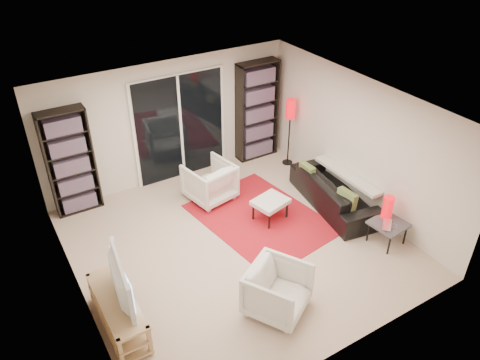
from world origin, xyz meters
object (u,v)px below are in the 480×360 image
side_table (388,225)px  armchair_back (210,182)px  tv_stand (118,312)px  armchair_front (278,291)px  bookshelf_right (257,111)px  floor_lamp (290,115)px  bookshelf_left (70,163)px  ottoman (270,203)px  sofa (334,191)px

side_table → armchair_back: bearing=125.4°
tv_stand → armchair_front: armchair_front is taller
bookshelf_right → floor_lamp: bookshelf_right is taller
armchair_back → armchair_front: armchair_back is taller
bookshelf_left → ottoman: 3.54m
armchair_back → armchair_front: bearing=69.6°
armchair_front → bookshelf_right: bearing=30.4°
armchair_front → ottoman: size_ratio=1.17×
armchair_front → sofa: bearing=2.8°
sofa → armchair_back: armchair_back is taller
tv_stand → sofa: size_ratio=0.67×
bookshelf_left → tv_stand: bookshelf_left is taller
sofa → armchair_front: 2.80m
bookshelf_left → sofa: (4.05, -2.31, -0.68)m
ottoman → side_table: size_ratio=1.17×
bookshelf_left → armchair_back: 2.47m
side_table → bookshelf_left: bearing=138.7°
bookshelf_right → floor_lamp: 0.74m
sofa → side_table: bearing=-169.1°
bookshelf_right → side_table: bookshelf_right is taller
sofa → bookshelf_left: bearing=69.4°
bookshelf_left → floor_lamp: (4.23, -0.63, 0.14)m
bookshelf_left → sofa: 4.71m
sofa → floor_lamp: 1.88m
tv_stand → sofa: bearing=8.9°
sofa → floor_lamp: bearing=3.0°
bookshelf_left → armchair_back: size_ratio=2.40×
bookshelf_left → bookshelf_right: bearing=-0.0°
tv_stand → sofa: 4.36m
floor_lamp → ottoman: bearing=-135.0°
sofa → armchair_back: (-1.85, 1.37, 0.07)m
tv_stand → bookshelf_right: bearing=36.0°
side_table → floor_lamp: (0.15, 2.96, 0.75)m
side_table → ottoman: bearing=129.8°
sofa → armchair_front: (-2.34, -1.53, 0.07)m
sofa → ottoman: bearing=87.6°
bookshelf_left → armchair_back: bearing=-23.2°
tv_stand → armchair_front: (1.97, -0.85, 0.10)m
armchair_back → ottoman: size_ratio=1.20×
bookshelf_right → side_table: size_ratio=3.62×
sofa → armchair_back: 2.30m
armchair_back → ottoman: (0.61, -1.12, -0.02)m
armchair_front → floor_lamp: size_ratio=0.55×
armchair_front → side_table: (2.38, 0.26, -0.00)m
armchair_front → floor_lamp: (2.52, 3.21, 0.75)m
armchair_back → side_table: (1.88, -2.65, -0.01)m
tv_stand → ottoman: tv_stand is taller
armchair_front → ottoman: (1.10, 1.79, -0.01)m
armchair_back → floor_lamp: bearing=177.9°
bookshelf_right → tv_stand: 5.15m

